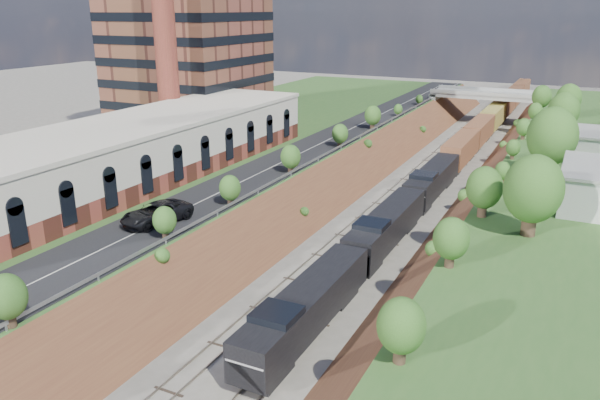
# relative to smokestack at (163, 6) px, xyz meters

# --- Properties ---
(platform_left) EXTENTS (44.00, 180.00, 5.00)m
(platform_left) POSITION_rel_smokestack_xyz_m (3.00, 4.00, -22.50)
(platform_left) COLOR #335B25
(platform_left) RESTS_ON ground
(embankment_left) EXTENTS (10.00, 180.00, 10.00)m
(embankment_left) POSITION_rel_smokestack_xyz_m (25.00, 4.00, -25.00)
(embankment_left) COLOR brown
(embankment_left) RESTS_ON ground
(embankment_right) EXTENTS (10.00, 180.00, 10.00)m
(embankment_right) POSITION_rel_smokestack_xyz_m (47.00, 4.00, -25.00)
(embankment_right) COLOR brown
(embankment_right) RESTS_ON ground
(rail_left_track) EXTENTS (1.58, 180.00, 0.18)m
(rail_left_track) POSITION_rel_smokestack_xyz_m (33.40, 4.00, -24.91)
(rail_left_track) COLOR gray
(rail_left_track) RESTS_ON ground
(rail_right_track) EXTENTS (1.58, 180.00, 0.18)m
(rail_right_track) POSITION_rel_smokestack_xyz_m (38.60, 4.00, -24.91)
(rail_right_track) COLOR gray
(rail_right_track) RESTS_ON ground
(road) EXTENTS (8.00, 180.00, 0.10)m
(road) POSITION_rel_smokestack_xyz_m (20.50, 4.00, -19.95)
(road) COLOR black
(road) RESTS_ON platform_left
(guardrail) EXTENTS (0.10, 171.00, 0.70)m
(guardrail) POSITION_rel_smokestack_xyz_m (24.60, 3.80, -19.45)
(guardrail) COLOR #99999E
(guardrail) RESTS_ON platform_left
(commercial_building) EXTENTS (14.30, 62.30, 7.00)m
(commercial_building) POSITION_rel_smokestack_xyz_m (8.00, -18.00, -16.49)
(commercial_building) COLOR brown
(commercial_building) RESTS_ON platform_left
(smokestack) EXTENTS (3.20, 3.20, 40.00)m
(smokestack) POSITION_rel_smokestack_xyz_m (0.00, 0.00, 0.00)
(smokestack) COLOR brown
(smokestack) RESTS_ON platform_left
(overpass) EXTENTS (24.50, 8.30, 7.40)m
(overpass) POSITION_rel_smokestack_xyz_m (36.00, 66.00, -20.08)
(overpass) COLOR gray
(overpass) RESTS_ON ground
(tree_right_large) EXTENTS (5.25, 5.25, 7.61)m
(tree_right_large) POSITION_rel_smokestack_xyz_m (53.00, -16.00, -15.62)
(tree_right_large) COLOR #473323
(tree_right_large) RESTS_ON platform_right
(tree_left_crest) EXTENTS (2.45, 2.45, 3.55)m
(tree_left_crest) POSITION_rel_smokestack_xyz_m (24.20, -36.00, -17.96)
(tree_left_crest) COLOR #473323
(tree_left_crest) RESTS_ON platform_left
(freight_train) EXTENTS (3.16, 160.84, 4.70)m
(freight_train) POSITION_rel_smokestack_xyz_m (38.60, 40.82, -22.32)
(freight_train) COLOR black
(freight_train) RESTS_ON ground
(suv) EXTENTS (5.06, 7.71, 1.97)m
(suv) POSITION_rel_smokestack_xyz_m (20.52, -28.64, -18.91)
(suv) COLOR black
(suv) RESTS_ON road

